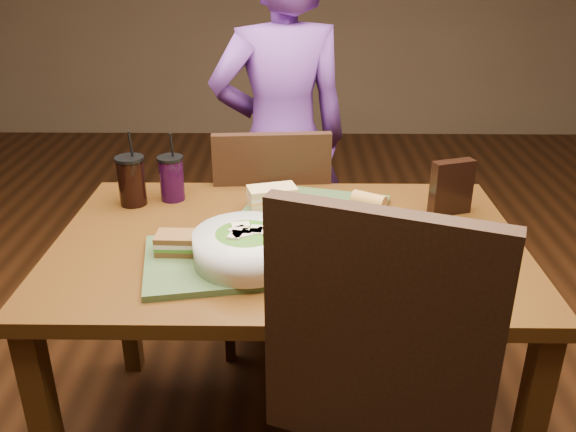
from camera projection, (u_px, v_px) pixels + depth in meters
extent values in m
cube|color=#482A0E|center=(125.00, 288.00, 2.22)|extent=(0.06, 0.06, 0.71)
cube|color=#482A0E|center=(454.00, 290.00, 2.21)|extent=(0.06, 0.06, 0.71)
cube|color=#482A0E|center=(288.00, 245.00, 1.72)|extent=(1.30, 0.85, 0.04)
cube|color=black|center=(378.00, 340.00, 1.20)|extent=(0.45, 0.21, 0.56)
cube|color=black|center=(275.00, 242.00, 2.39)|extent=(0.43, 0.43, 0.04)
cube|color=black|center=(272.00, 200.00, 2.12)|extent=(0.40, 0.07, 0.48)
cube|color=black|center=(229.00, 315.00, 2.33)|extent=(0.04, 0.04, 0.41)
cube|color=black|center=(319.00, 315.00, 2.33)|extent=(0.04, 0.04, 0.41)
cube|color=black|center=(237.00, 270.00, 2.65)|extent=(0.04, 0.04, 0.41)
cube|color=black|center=(316.00, 271.00, 2.64)|extent=(0.04, 0.04, 0.41)
imported|color=#623187|center=(282.00, 143.00, 2.44)|extent=(0.64, 0.50, 1.54)
cube|color=#364D28|center=(227.00, 260.00, 1.58)|extent=(0.47, 0.39, 0.02)
cube|color=#364D28|center=(315.00, 211.00, 1.87)|extent=(0.49, 0.41, 0.02)
cylinder|color=silver|center=(247.00, 247.00, 1.54)|extent=(0.27, 0.27, 0.08)
ellipsoid|color=#427219|center=(247.00, 242.00, 1.53)|extent=(0.22, 0.22, 0.07)
cube|color=beige|center=(241.00, 226.00, 1.55)|extent=(0.05, 0.04, 0.01)
cube|color=beige|center=(263.00, 233.00, 1.51)|extent=(0.06, 0.05, 0.01)
cube|color=beige|center=(239.00, 231.00, 1.52)|extent=(0.06, 0.05, 0.01)
cube|color=beige|center=(236.00, 236.00, 1.50)|extent=(0.04, 0.05, 0.01)
cube|color=beige|center=(251.00, 232.00, 1.51)|extent=(0.05, 0.03, 0.01)
cube|color=beige|center=(242.00, 236.00, 1.50)|extent=(0.05, 0.05, 0.01)
cube|color=beige|center=(256.00, 230.00, 1.52)|extent=(0.04, 0.05, 0.01)
cube|color=white|center=(446.00, 275.00, 1.52)|extent=(0.22, 0.22, 0.00)
cylinder|color=silver|center=(448.00, 263.00, 1.51)|extent=(0.16, 0.16, 0.06)
cylinder|color=black|center=(449.00, 255.00, 1.50)|extent=(0.14, 0.14, 0.01)
cube|color=#B28947|center=(438.00, 245.00, 1.52)|extent=(0.02, 0.02, 0.01)
cube|color=#B28947|center=(447.00, 251.00, 1.49)|extent=(0.02, 0.02, 0.01)
cube|color=#B28947|center=(444.00, 247.00, 1.51)|extent=(0.02, 0.02, 0.01)
cube|color=#B28947|center=(443.00, 247.00, 1.51)|extent=(0.02, 0.02, 0.01)
cube|color=#B28947|center=(457.00, 248.00, 1.50)|extent=(0.02, 0.02, 0.01)
cube|color=#B28947|center=(460.00, 255.00, 1.47)|extent=(0.02, 0.02, 0.01)
cube|color=#593819|center=(178.00, 249.00, 1.60)|extent=(0.11, 0.08, 0.01)
cube|color=#3F721E|center=(178.00, 245.00, 1.59)|extent=(0.11, 0.08, 0.01)
cube|color=beige|center=(177.00, 241.00, 1.59)|extent=(0.11, 0.08, 0.01)
cube|color=#593819|center=(177.00, 237.00, 1.58)|extent=(0.11, 0.08, 0.01)
cube|color=tan|center=(272.00, 202.00, 1.88)|extent=(0.16, 0.12, 0.02)
cube|color=orange|center=(272.00, 198.00, 1.87)|extent=(0.16, 0.12, 0.01)
cube|color=beige|center=(272.00, 195.00, 1.87)|extent=(0.16, 0.12, 0.01)
cube|color=tan|center=(272.00, 190.00, 1.86)|extent=(0.16, 0.12, 0.02)
cylinder|color=#AD7533|center=(286.00, 270.00, 1.46)|extent=(0.11, 0.06, 0.05)
cylinder|color=#AD7533|center=(369.00, 201.00, 1.84)|extent=(0.11, 0.10, 0.05)
cylinder|color=black|center=(132.00, 182.00, 1.90)|extent=(0.08, 0.08, 0.15)
cylinder|color=black|center=(129.00, 158.00, 1.87)|extent=(0.09, 0.09, 0.01)
cylinder|color=black|center=(131.00, 145.00, 1.85)|extent=(0.01, 0.02, 0.10)
cylinder|color=black|center=(172.00, 180.00, 1.94)|extent=(0.08, 0.08, 0.14)
cylinder|color=black|center=(170.00, 158.00, 1.91)|extent=(0.08, 0.08, 0.01)
cylinder|color=black|center=(172.00, 146.00, 1.90)|extent=(0.01, 0.02, 0.09)
cube|color=black|center=(451.00, 187.00, 1.84)|extent=(0.14, 0.08, 0.17)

